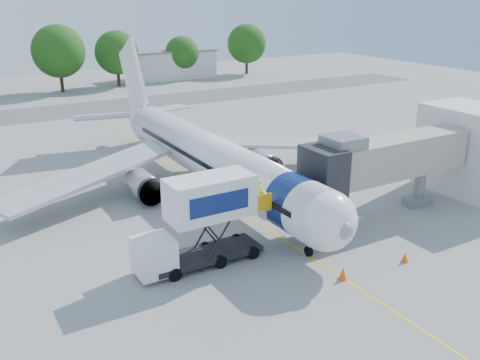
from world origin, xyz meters
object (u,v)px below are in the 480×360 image
aircraft (208,157)px  catering_hiloader (200,222)px  ground_tug (384,334)px  jet_bridge (379,160)px

aircraft → catering_hiloader: aircraft is taller
aircraft → ground_tug: aircraft is taller
catering_hiloader → ground_tug: (3.58, -11.66, -1.96)m
catering_hiloader → ground_tug: catering_hiloader is taller
jet_bridge → catering_hiloader: size_ratio=1.63×
jet_bridge → ground_tug: (-10.69, -11.66, -3.54)m
jet_bridge → catering_hiloader: (-14.27, -0.00, -1.59)m
aircraft → jet_bridge: (7.99, -11.12, 1.39)m
aircraft → jet_bridge: 13.77m
jet_bridge → aircraft: bearing=125.7°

